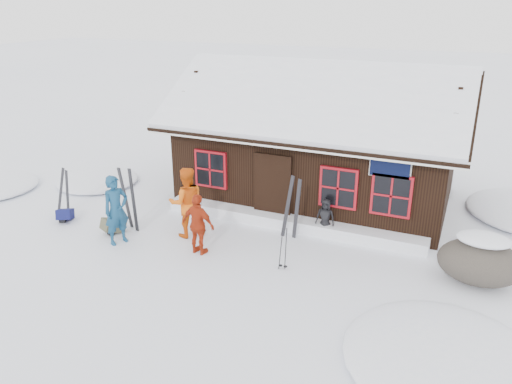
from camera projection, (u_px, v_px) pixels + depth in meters
ground at (205, 252)px, 12.86m from camera, size 120.00×120.00×0.00m
mountain_hut at (320, 150)px, 15.98m from camera, size 8.90×6.09×4.42m
snow_drift at (289, 222)px, 14.15m from camera, size 7.60×0.60×0.35m
snow_mounds at (290, 234)px, 13.83m from camera, size 20.60×13.20×0.48m
skier_teal at (116, 210)px, 13.02m from camera, size 0.69×0.81×1.88m
skier_orange_left at (187, 202)px, 13.41m from camera, size 1.21×1.17×1.96m
skier_orange_right at (198, 225)px, 12.51m from camera, size 0.98×0.51×1.61m
skier_crouched at (325, 217)px, 13.59m from camera, size 0.53×0.36×1.06m
boulder at (480, 261)px, 11.28m from camera, size 1.85×1.39×1.09m
ski_pair_left at (64, 191)px, 14.96m from camera, size 0.63×0.18×1.48m
ski_pair_mid at (129, 200)px, 13.88m from camera, size 0.61×0.18×1.84m
ski_pair_right at (292, 209)px, 13.30m from camera, size 0.62×0.25×1.83m
ski_poles at (283, 249)px, 11.84m from camera, size 0.21×0.10×1.16m
backpack_blue at (65, 216)px, 14.60m from camera, size 0.61×0.66×0.29m
backpack_olive at (113, 228)px, 13.85m from camera, size 0.63×0.70×0.31m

